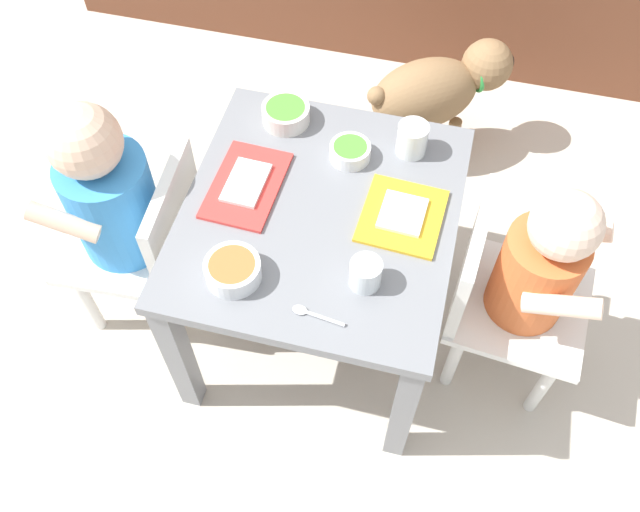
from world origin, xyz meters
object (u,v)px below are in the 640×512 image
(water_cup_right, at_px, (365,275))
(veggie_bowl_far, at_px, (286,113))
(food_tray_left, at_px, (246,184))
(spoon_by_left_tray, at_px, (313,314))
(dining_table, at_px, (320,235))
(cereal_bowl_right_side, at_px, (350,151))
(food_tray_right, at_px, (402,215))
(veggie_bowl_near, at_px, (233,270))
(water_cup_left, at_px, (412,141))
(seated_child_right, at_px, (530,272))
(dog, at_px, (437,90))
(seated_child_left, at_px, (116,201))

(water_cup_right, relative_size, veggie_bowl_far, 0.58)
(food_tray_left, relative_size, veggie_bowl_far, 2.08)
(food_tray_left, xyz_separation_m, water_cup_right, (0.28, -0.16, 0.02))
(food_tray_left, distance_m, spoon_by_left_tray, 0.33)
(dining_table, bearing_deg, cereal_bowl_right_side, 80.32)
(food_tray_left, distance_m, food_tray_right, 0.32)
(food_tray_right, distance_m, veggie_bowl_near, 0.35)
(food_tray_left, bearing_deg, water_cup_right, -30.56)
(water_cup_left, distance_m, veggie_bowl_near, 0.47)
(water_cup_left, xyz_separation_m, spoon_by_left_tray, (-0.10, -0.43, -0.03))
(water_cup_right, xyz_separation_m, veggie_bowl_far, (-0.25, 0.36, -0.00))
(seated_child_right, relative_size, water_cup_right, 10.32)
(dog, xyz_separation_m, veggie_bowl_near, (-0.28, -0.84, 0.25))
(food_tray_right, xyz_separation_m, water_cup_left, (-0.01, 0.18, 0.02))
(water_cup_left, relative_size, veggie_bowl_near, 0.67)
(dog, distance_m, cereal_bowl_right_side, 0.57)
(veggie_bowl_far, relative_size, veggie_bowl_near, 0.99)
(food_tray_left, distance_m, water_cup_left, 0.35)
(dining_table, bearing_deg, dog, 75.66)
(seated_child_left, height_order, spoon_by_left_tray, seated_child_left)
(food_tray_left, xyz_separation_m, cereal_bowl_right_side, (0.18, 0.13, 0.01))
(dining_table, relative_size, cereal_bowl_right_side, 6.92)
(water_cup_right, bearing_deg, food_tray_right, 76.56)
(water_cup_left, distance_m, cereal_bowl_right_side, 0.13)
(seated_child_right, relative_size, water_cup_left, 8.73)
(dining_table, bearing_deg, seated_child_right, 1.62)
(dog, xyz_separation_m, food_tray_right, (-0.01, -0.63, 0.23))
(water_cup_right, relative_size, veggie_bowl_near, 0.57)
(cereal_bowl_right_side, bearing_deg, water_cup_left, 22.35)
(water_cup_right, bearing_deg, dog, 86.63)
(spoon_by_left_tray, bearing_deg, veggie_bowl_far, 111.35)
(water_cup_left, relative_size, cereal_bowl_right_side, 0.82)
(seated_child_left, bearing_deg, dog, 49.01)
(food_tray_right, relative_size, veggie_bowl_far, 1.74)
(seated_child_right, bearing_deg, dining_table, -178.38)
(water_cup_right, bearing_deg, seated_child_right, 26.34)
(cereal_bowl_right_side, bearing_deg, seated_child_left, -157.54)
(veggie_bowl_far, xyz_separation_m, veggie_bowl_near, (0.01, -0.41, 0.00))
(seated_child_right, bearing_deg, water_cup_right, -153.66)
(seated_child_right, xyz_separation_m, veggie_bowl_far, (-0.56, 0.21, 0.10))
(water_cup_right, height_order, spoon_by_left_tray, water_cup_right)
(water_cup_right, distance_m, veggie_bowl_far, 0.44)
(food_tray_left, xyz_separation_m, spoon_by_left_tray, (0.20, -0.25, -0.00))
(dog, bearing_deg, water_cup_right, -93.37)
(food_tray_left, height_order, spoon_by_left_tray, food_tray_left)
(spoon_by_left_tray, bearing_deg, dog, 82.16)
(food_tray_left, xyz_separation_m, veggie_bowl_far, (0.03, 0.20, 0.02))
(water_cup_right, bearing_deg, cereal_bowl_right_side, 107.81)
(cereal_bowl_right_side, bearing_deg, seated_child_right, -19.10)
(water_cup_right, bearing_deg, veggie_bowl_far, 124.76)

